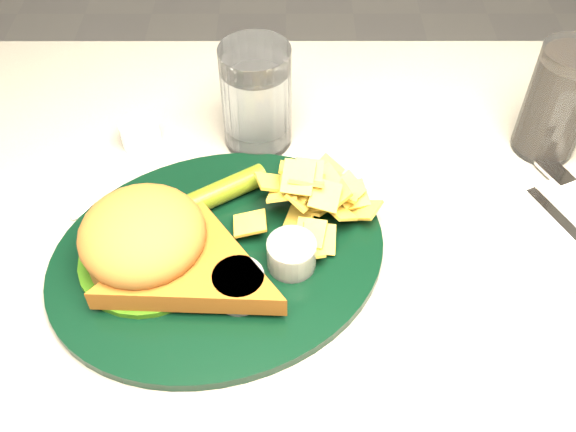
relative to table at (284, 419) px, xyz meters
name	(u,v)px	position (x,y,z in m)	size (l,w,h in m)	color
table	(284,419)	(0.00, 0.00, 0.00)	(1.20, 0.80, 0.75)	gray
dinner_plate	(216,234)	(-0.06, 0.00, 0.41)	(0.35, 0.29, 0.08)	black
water_glass	(256,97)	(-0.03, 0.19, 0.44)	(0.08, 0.08, 0.13)	white
cola_glass	(558,102)	(0.31, 0.17, 0.44)	(0.07, 0.07, 0.13)	black
fork_napkin	(571,226)	(0.31, 0.04, 0.38)	(0.14, 0.19, 0.01)	white
ramekin	(141,133)	(-0.17, 0.18, 0.39)	(0.05, 0.05, 0.03)	white
wrapped_straw	(154,186)	(-0.15, 0.10, 0.38)	(0.19, 0.07, 0.01)	white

